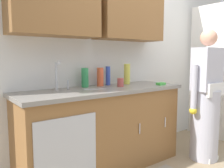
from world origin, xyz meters
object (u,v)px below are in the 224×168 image
sink (66,93)px  person_at_sink (206,105)px  bottle_soap (127,74)px  knife_on_counter (95,89)px  sponge (161,84)px  bottle_water_short (100,77)px  bottle_cleaner_spray (108,76)px  bottle_dish_liquid (85,78)px  cup_by_sink (120,82)px

sink → person_at_sink: (1.62, -0.57, -0.23)m
bottle_soap → knife_on_counter: 0.63m
sponge → bottle_water_short: bearing=151.1°
sink → bottle_soap: (0.93, 0.14, 0.14)m
bottle_soap → bottle_cleaner_spray: 0.27m
bottle_dish_liquid → cup_by_sink: bottle_dish_liquid is taller
sponge → knife_on_counter: bearing=168.8°
bottle_dish_liquid → bottle_soap: size_ratio=0.86×
person_at_sink → bottle_dish_liquid: (-1.29, 0.75, 0.36)m
bottle_dish_liquid → sponge: (0.87, -0.39, -0.10)m
bottle_water_short → bottle_cleaner_spray: (0.13, 0.02, 0.01)m
sink → bottle_cleaner_spray: 0.71m
sink → sponge: 1.22m
cup_by_sink → sponge: (0.51, -0.18, -0.04)m
knife_on_counter → bottle_cleaner_spray: bearing=57.1°
person_at_sink → cup_by_sink: (-0.93, 0.55, 0.30)m
bottle_dish_liquid → sponge: bearing=-24.0°
bottle_dish_liquid → cup_by_sink: size_ratio=2.21×
bottle_cleaner_spray → sponge: (0.53, -0.39, -0.10)m
knife_on_counter → cup_by_sink: bearing=24.7°
bottle_cleaner_spray → knife_on_counter: bearing=-146.8°
sink → knife_on_counter: bearing=-4.3°
cup_by_sink → bottle_water_short: bearing=129.7°
person_at_sink → bottle_cleaner_spray: size_ratio=6.95×
person_at_sink → knife_on_counter: 1.42m
bottle_cleaner_spray → sink: bearing=-163.7°
person_at_sink → bottle_soap: 1.06m
bottle_water_short → sink: bearing=-162.2°
sink → bottle_soap: bearing=8.5°
bottle_dish_liquid → knife_on_counter: bearing=-90.5°
sink → sponge: sink is taller
bottle_dish_liquid → cup_by_sink: 0.42m
bottle_dish_liquid → sponge: size_ratio=2.03×
person_at_sink → bottle_cleaner_spray: person_at_sink is taller
person_at_sink → knife_on_counter: bearing=157.2°
sink → bottle_dish_liquid: size_ratio=2.24×
knife_on_counter → sink: bearing=-160.4°
sink → bottle_water_short: 0.57m
person_at_sink → bottle_cleaner_spray: (-0.95, 0.76, 0.36)m
bottle_soap → bottle_cleaner_spray: bottle_soap is taller
person_at_sink → bottle_cleaner_spray: bearing=141.4°
person_at_sink → bottle_soap: (-0.69, 0.70, 0.38)m
sink → cup_by_sink: sink is taller
bottle_dish_liquid → bottle_water_short: size_ratio=1.01×
sponge → sink: bearing=170.7°
person_at_sink → bottle_dish_liquid: person_at_sink is taller
bottle_cleaner_spray → knife_on_counter: bottle_cleaner_spray is taller
bottle_cleaner_spray → sponge: size_ratio=2.12×
bottle_dish_liquid → bottle_water_short: (0.20, -0.02, -0.00)m
bottle_soap → knife_on_counter: bearing=-164.7°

